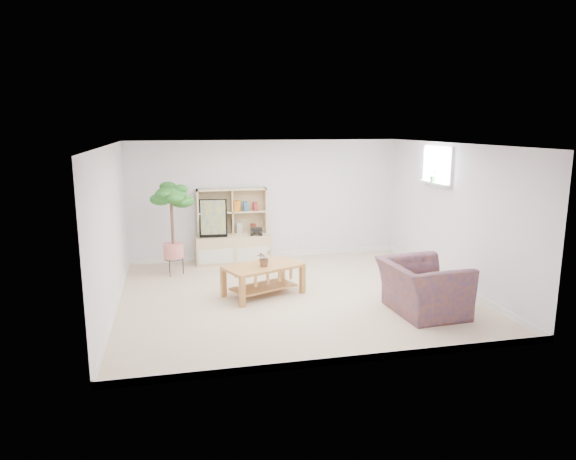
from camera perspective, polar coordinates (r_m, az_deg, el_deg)
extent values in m
cube|color=beige|center=(8.33, 0.75, -7.25)|extent=(5.50, 5.00, 0.01)
cube|color=white|center=(7.89, 0.80, 9.49)|extent=(5.50, 5.00, 0.01)
cube|color=white|center=(10.44, -2.42, 3.37)|extent=(5.50, 0.01, 2.40)
cube|color=white|center=(5.68, 6.64, -3.67)|extent=(5.50, 0.01, 2.40)
cube|color=white|center=(7.86, -19.12, 0.03)|extent=(0.01, 5.00, 2.40)
cube|color=white|center=(9.05, 17.96, 1.55)|extent=(0.01, 5.00, 2.40)
cube|color=white|center=(9.47, 15.89, 5.02)|extent=(0.14, 1.00, 0.04)
imported|color=#1D761F|center=(8.12, -2.68, -3.11)|extent=(0.32, 0.32, 0.27)
imported|color=navy|center=(7.71, 14.75, -5.82)|extent=(1.08, 1.23, 0.87)
imported|color=#136618|center=(9.49, 15.82, 5.84)|extent=(0.14, 0.12, 0.22)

